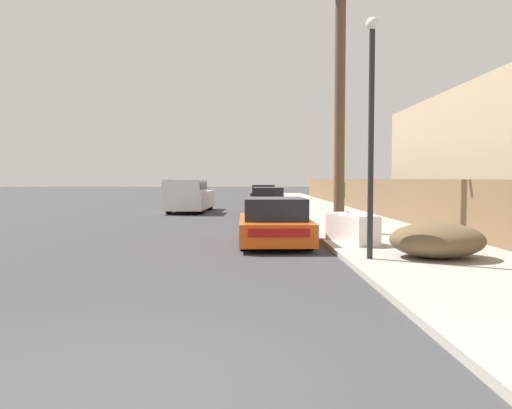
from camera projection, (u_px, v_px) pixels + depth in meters
name	position (u px, v px, depth m)	size (l,w,h in m)	color
ground_plane	(116.00, 393.00, 4.20)	(220.00, 220.00, 0.00)	#38383A
sidewalk_curb	(322.00, 210.00, 27.76)	(4.20, 63.00, 0.12)	#9E998E
discarded_fridge	(352.00, 228.00, 13.15)	(1.14, 1.95, 0.78)	white
parked_sports_car_red	(274.00, 223.00, 13.73)	(1.92, 4.27, 1.29)	#E05114
car_parked_mid	(267.00, 202.00, 24.98)	(1.80, 4.70, 1.38)	#5B1E19
car_parked_far	(263.00, 195.00, 35.95)	(1.84, 4.19, 1.37)	black
pickup_truck	(189.00, 196.00, 26.86)	(2.29, 5.72, 1.77)	silver
utility_pole	(340.00, 97.00, 15.60)	(1.80, 0.33, 8.30)	brown
street_lamp	(371.00, 121.00, 10.35)	(0.26, 0.26, 5.00)	#232326
brush_pile	(437.00, 240.00, 10.62)	(2.00, 1.66, 0.75)	brown
wooden_fence	(358.00, 194.00, 27.56)	(0.08, 42.69, 1.67)	brown
pedestrian	(341.00, 197.00, 21.93)	(0.34, 0.34, 1.75)	#282D42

